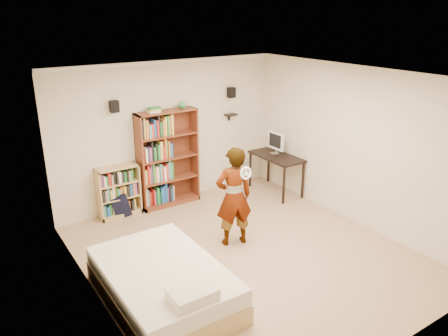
# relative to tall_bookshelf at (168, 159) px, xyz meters

# --- Properties ---
(ground) EXTENTS (4.50, 5.00, 0.01)m
(ground) POSITION_rel_tall_bookshelf_xyz_m (0.13, -2.33, -0.91)
(ground) COLOR tan
(ground) RESTS_ON ground
(room_shell) EXTENTS (4.52, 5.02, 2.71)m
(room_shell) POSITION_rel_tall_bookshelf_xyz_m (0.13, -2.33, 0.85)
(room_shell) COLOR beige
(room_shell) RESTS_ON ground
(crown_molding) EXTENTS (4.50, 5.00, 0.06)m
(crown_molding) POSITION_rel_tall_bookshelf_xyz_m (0.13, -2.33, 1.76)
(crown_molding) COLOR white
(crown_molding) RESTS_ON room_shell
(speaker_left) EXTENTS (0.14, 0.12, 0.20)m
(speaker_left) POSITION_rel_tall_bookshelf_xyz_m (-0.92, 0.07, 1.09)
(speaker_left) COLOR black
(speaker_left) RESTS_ON room_shell
(speaker_right) EXTENTS (0.14, 0.12, 0.20)m
(speaker_right) POSITION_rel_tall_bookshelf_xyz_m (1.48, 0.07, 1.09)
(speaker_right) COLOR black
(speaker_right) RESTS_ON room_shell
(wall_shelf) EXTENTS (0.25, 0.16, 0.02)m
(wall_shelf) POSITION_rel_tall_bookshelf_xyz_m (1.48, 0.08, 0.64)
(wall_shelf) COLOR black
(wall_shelf) RESTS_ON room_shell
(tall_bookshelf) EXTENTS (1.15, 0.34, 1.82)m
(tall_bookshelf) POSITION_rel_tall_bookshelf_xyz_m (0.00, 0.00, 0.00)
(tall_bookshelf) COLOR brown
(tall_bookshelf) RESTS_ON ground
(low_bookshelf) EXTENTS (0.75, 0.28, 0.94)m
(low_bookshelf) POSITION_rel_tall_bookshelf_xyz_m (-0.99, 0.03, -0.44)
(low_bookshelf) COLOR tan
(low_bookshelf) RESTS_ON ground
(computer_desk) EXTENTS (0.58, 1.15, 0.79)m
(computer_desk) POSITION_rel_tall_bookshelf_xyz_m (2.07, -0.68, -0.52)
(computer_desk) COLOR black
(computer_desk) RESTS_ON ground
(imac) EXTENTS (0.12, 0.45, 0.44)m
(imac) POSITION_rel_tall_bookshelf_xyz_m (2.12, -0.56, 0.09)
(imac) COLOR white
(imac) RESTS_ON computer_desk
(daybed) EXTENTS (1.34, 2.07, 0.61)m
(daybed) POSITION_rel_tall_bookshelf_xyz_m (-1.43, -2.64, -0.61)
(daybed) COLOR white
(daybed) RESTS_ON ground
(person) EXTENTS (0.67, 0.52, 1.61)m
(person) POSITION_rel_tall_bookshelf_xyz_m (0.16, -1.93, -0.11)
(person) COLOR black
(person) RESTS_ON ground
(wii_wheel) EXTENTS (0.20, 0.07, 0.20)m
(wii_wheel) POSITION_rel_tall_bookshelf_xyz_m (0.16, -2.23, 0.38)
(wii_wheel) COLOR white
(wii_wheel) RESTS_ON person
(navy_bag) EXTENTS (0.35, 0.26, 0.44)m
(navy_bag) POSITION_rel_tall_bookshelf_xyz_m (-1.00, -0.03, -0.69)
(navy_bag) COLOR black
(navy_bag) RESTS_ON ground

